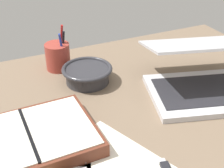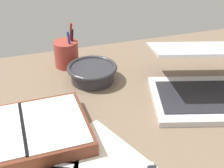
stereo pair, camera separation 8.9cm
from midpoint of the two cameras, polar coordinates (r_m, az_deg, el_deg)
The scene contains 7 objects.
desk_top at distance 86.56cm, azimuth 3.36°, elevation -7.47°, with size 140.00×100.00×2.00cm, color #75604C.
laptop at distance 98.88cm, azimuth 19.40°, elevation 0.45°, with size 40.47×40.33×17.00cm.
bowl at distance 102.58cm, azimuth -1.09°, elevation 2.09°, with size 16.59×16.59×5.47cm.
pen_cup at distance 111.78cm, azimuth -6.08°, elevation 5.50°, with size 8.53×8.53×15.76cm.
planner at distance 80.98cm, azimuth -12.78°, elevation -8.77°, with size 32.48×24.10×4.27cm.
scissors at distance 74.95cm, azimuth -11.50°, elevation -14.32°, with size 14.14×8.07×0.80cm.
paper_sheet_front at distance 73.17cm, azimuth 1.00°, elevation -15.20°, with size 20.89×28.08×0.16cm, color silver.
Camera 2 is at (-21.32, -64.13, 55.18)cm, focal length 50.00 mm.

